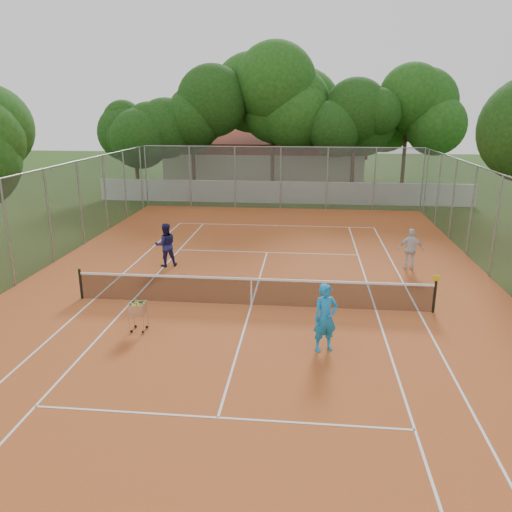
# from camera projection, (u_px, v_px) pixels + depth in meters

# --- Properties ---
(ground) EXTENTS (120.00, 120.00, 0.00)m
(ground) POSITION_uv_depth(u_px,v_px,m) (251.00, 306.00, 16.77)
(ground) COLOR #1D370F
(ground) RESTS_ON ground
(court_pad) EXTENTS (18.00, 34.00, 0.02)m
(court_pad) POSITION_uv_depth(u_px,v_px,m) (251.00, 305.00, 16.77)
(court_pad) COLOR #AE5121
(court_pad) RESTS_ON ground
(court_lines) EXTENTS (10.98, 23.78, 0.01)m
(court_lines) POSITION_uv_depth(u_px,v_px,m) (251.00, 305.00, 16.77)
(court_lines) COLOR white
(court_lines) RESTS_ON court_pad
(tennis_net) EXTENTS (11.88, 0.10, 0.98)m
(tennis_net) POSITION_uv_depth(u_px,v_px,m) (251.00, 291.00, 16.63)
(tennis_net) COLOR black
(tennis_net) RESTS_ON court_pad
(perimeter_fence) EXTENTS (18.00, 34.00, 4.00)m
(perimeter_fence) POSITION_uv_depth(u_px,v_px,m) (251.00, 248.00, 16.20)
(perimeter_fence) COLOR slate
(perimeter_fence) RESTS_ON ground
(boundary_wall) EXTENTS (26.00, 0.30, 1.50)m
(boundary_wall) POSITION_uv_depth(u_px,v_px,m) (282.00, 192.00, 34.67)
(boundary_wall) COLOR silver
(boundary_wall) RESTS_ON ground
(clubhouse) EXTENTS (16.40, 9.00, 4.40)m
(clubhouse) POSITION_uv_depth(u_px,v_px,m) (266.00, 157.00, 43.99)
(clubhouse) COLOR beige
(clubhouse) RESTS_ON ground
(tropical_trees) EXTENTS (29.00, 19.00, 10.00)m
(tropical_trees) POSITION_uv_depth(u_px,v_px,m) (285.00, 128.00, 36.32)
(tropical_trees) COLOR black
(tropical_trees) RESTS_ON ground
(player_near) EXTENTS (0.82, 0.70, 1.90)m
(player_near) POSITION_uv_depth(u_px,v_px,m) (325.00, 318.00, 13.40)
(player_near) COLOR #1885D2
(player_near) RESTS_ON court_pad
(player_far_left) EXTENTS (1.09, 1.00, 1.82)m
(player_far_left) POSITION_uv_depth(u_px,v_px,m) (166.00, 245.00, 20.69)
(player_far_left) COLOR navy
(player_far_left) RESTS_ON court_pad
(player_far_right) EXTENTS (1.02, 0.46, 1.70)m
(player_far_right) POSITION_uv_depth(u_px,v_px,m) (411.00, 249.00, 20.27)
(player_far_right) COLOR silver
(player_far_right) RESTS_ON court_pad
(ball_hopper) EXTENTS (0.60, 0.60, 0.97)m
(ball_hopper) POSITION_uv_depth(u_px,v_px,m) (138.00, 316.00, 14.70)
(ball_hopper) COLOR silver
(ball_hopper) RESTS_ON court_pad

